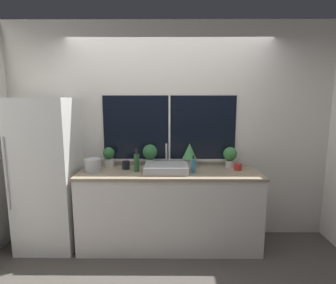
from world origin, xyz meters
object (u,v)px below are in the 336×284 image
object	(u,v)px
bottle_tall	(137,162)
kettle	(93,165)
soap_bottle	(194,166)
mug_black	(126,165)
potted_plant_center_right	(190,153)
potted_plant_far_left	(109,156)
potted_plant_far_right	(230,156)
refrigerator	(49,173)
sink	(166,168)
mug_red	(238,167)
potted_plant_center_left	(150,154)

from	to	relation	value
bottle_tall	kettle	bearing A→B (deg)	-179.76
soap_bottle	bottle_tall	xyz separation A→B (m)	(-0.66, 0.06, 0.03)
mug_black	potted_plant_center_right	bearing A→B (deg)	7.42
potted_plant_far_left	potted_plant_far_right	size ratio (longest dim) A/B	0.99
mug_black	kettle	world-z (taller)	kettle
refrigerator	potted_plant_far_left	bearing A→B (deg)	13.79
potted_plant_center_right	bottle_tall	xyz separation A→B (m)	(-0.63, -0.20, -0.06)
potted_plant_center_right	potted_plant_far_right	distance (m)	0.50
refrigerator	sink	distance (m)	1.40
potted_plant_center_right	kettle	xyz separation A→B (m)	(-1.14, -0.20, -0.09)
bottle_tall	mug_red	xyz separation A→B (m)	(1.20, 0.06, -0.07)
potted_plant_center_left	potted_plant_far_right	xyz separation A→B (m)	(0.99, 0.00, -0.02)
potted_plant_far_left	kettle	bearing A→B (deg)	-125.24
potted_plant_far_right	kettle	xyz separation A→B (m)	(-1.65, -0.20, -0.07)
sink	potted_plant_center_right	world-z (taller)	sink
sink	soap_bottle	size ratio (longest dim) A/B	2.44
potted_plant_center_right	potted_plant_far_left	bearing A→B (deg)	180.00
soap_bottle	mug_black	world-z (taller)	soap_bottle
refrigerator	potted_plant_center_right	bearing A→B (deg)	5.69
sink	soap_bottle	world-z (taller)	sink
potted_plant_far_left	potted_plant_center_right	xyz separation A→B (m)	(1.00, -0.00, 0.04)
mug_black	kettle	xyz separation A→B (m)	(-0.37, -0.10, 0.03)
refrigerator	mug_black	world-z (taller)	refrigerator
potted_plant_center_left	mug_red	world-z (taller)	potted_plant_center_left
potted_plant_far_left	soap_bottle	distance (m)	1.06
sink	bottle_tall	world-z (taller)	sink
sink	potted_plant_far_right	distance (m)	0.83
potted_plant_far_left	soap_bottle	xyz separation A→B (m)	(1.03, -0.26, -0.05)
soap_bottle	potted_plant_center_right	bearing A→B (deg)	95.72
potted_plant_far_left	kettle	distance (m)	0.26
soap_bottle	bottle_tall	size ratio (longest dim) A/B	0.77
mug_black	potted_plant_far_left	bearing A→B (deg)	156.03
potted_plant_far_right	soap_bottle	xyz separation A→B (m)	(-0.48, -0.26, -0.06)
sink	kettle	size ratio (longest dim) A/B	2.66
mug_red	mug_black	distance (m)	1.34
refrigerator	mug_black	distance (m)	0.92
potted_plant_center_left	kettle	size ratio (longest dim) A/B	1.52
sink	potted_plant_far_right	bearing A→B (deg)	16.10
potted_plant_far_right	mug_black	bearing A→B (deg)	-175.49
potted_plant_far_left	mug_red	bearing A→B (deg)	-5.11
potted_plant_center_left	soap_bottle	xyz separation A→B (m)	(0.51, -0.26, -0.08)
potted_plant_center_left	soap_bottle	world-z (taller)	potted_plant_center_left
potted_plant_far_right	bottle_tall	world-z (taller)	bottle_tall
potted_plant_far_right	potted_plant_center_left	bearing A→B (deg)	-180.00
refrigerator	soap_bottle	bearing A→B (deg)	-3.07
potted_plant_center_right	soap_bottle	distance (m)	0.27
potted_plant_far_right	mug_red	world-z (taller)	potted_plant_far_right
sink	refrigerator	bearing A→B (deg)	177.55
soap_bottle	mug_black	xyz separation A→B (m)	(-0.80, 0.16, -0.04)
sink	potted_plant_far_left	xyz separation A→B (m)	(-0.71, 0.23, 0.09)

